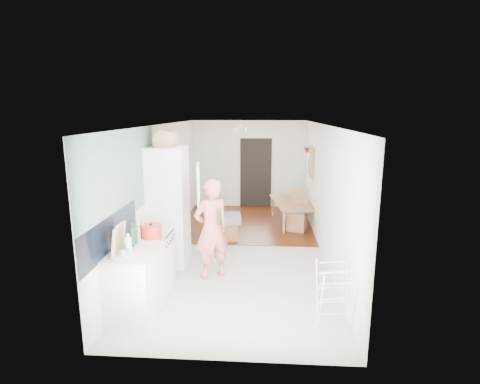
# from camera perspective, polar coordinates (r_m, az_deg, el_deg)

# --- Properties ---
(room_shell) EXTENTS (3.20, 7.00, 2.50)m
(room_shell) POSITION_cam_1_polar(r_m,az_deg,el_deg) (7.36, 0.22, 0.44)
(room_shell) COLOR silver
(room_shell) RESTS_ON ground
(floor) EXTENTS (3.20, 7.00, 0.01)m
(floor) POSITION_cam_1_polar(r_m,az_deg,el_deg) (7.72, 0.21, -8.68)
(floor) COLOR #B9B09F
(floor) RESTS_ON ground
(wood_floor_overlay) EXTENTS (3.20, 3.30, 0.01)m
(wood_floor_overlay) POSITION_cam_1_polar(r_m,az_deg,el_deg) (9.46, 0.91, -4.66)
(wood_floor_overlay) COLOR #50180A
(wood_floor_overlay) RESTS_ON room_shell
(sage_wall_panel) EXTENTS (0.02, 3.00, 1.30)m
(sage_wall_panel) POSITION_cam_1_polar(r_m,az_deg,el_deg) (5.65, -17.42, 2.46)
(sage_wall_panel) COLOR slate
(sage_wall_panel) RESTS_ON room_shell
(tile_splashback) EXTENTS (0.02, 1.90, 0.50)m
(tile_splashback) POSITION_cam_1_polar(r_m,az_deg,el_deg) (5.32, -19.00, -6.03)
(tile_splashback) COLOR black
(tile_splashback) RESTS_ON room_shell
(doorway_recess) EXTENTS (0.90, 0.04, 2.00)m
(doorway_recess) POSITION_cam_1_polar(r_m,az_deg,el_deg) (10.82, 2.42, 2.89)
(doorway_recess) COLOR black
(doorway_recess) RESTS_ON room_shell
(base_cabinet) EXTENTS (0.60, 0.90, 0.86)m
(base_cabinet) POSITION_cam_1_polar(r_m,az_deg,el_deg) (5.48, -15.64, -13.36)
(base_cabinet) COLOR white
(base_cabinet) RESTS_ON room_shell
(worktop) EXTENTS (0.62, 0.92, 0.06)m
(worktop) POSITION_cam_1_polar(r_m,az_deg,el_deg) (5.30, -15.93, -8.86)
(worktop) COLOR beige
(worktop) RESTS_ON room_shell
(range_cooker) EXTENTS (0.60, 0.60, 0.88)m
(range_cooker) POSITION_cam_1_polar(r_m,az_deg,el_deg) (6.12, -13.32, -10.32)
(range_cooker) COLOR white
(range_cooker) RESTS_ON room_shell
(cooker_top) EXTENTS (0.60, 0.60, 0.04)m
(cooker_top) POSITION_cam_1_polar(r_m,az_deg,el_deg) (5.97, -13.54, -6.24)
(cooker_top) COLOR #BCBCBE
(cooker_top) RESTS_ON room_shell
(fridge_housing) EXTENTS (0.66, 0.66, 2.15)m
(fridge_housing) POSITION_cam_1_polar(r_m,az_deg,el_deg) (6.85, -10.87, -2.19)
(fridge_housing) COLOR white
(fridge_housing) RESTS_ON room_shell
(fridge_door) EXTENTS (0.14, 0.56, 0.70)m
(fridge_door) POSITION_cam_1_polar(r_m,az_deg,el_deg) (6.33, -6.37, 1.18)
(fridge_door) COLOR white
(fridge_door) RESTS_ON room_shell
(fridge_interior) EXTENTS (0.02, 0.52, 0.66)m
(fridge_interior) POSITION_cam_1_polar(r_m,az_deg,el_deg) (6.68, -8.46, 1.70)
(fridge_interior) COLOR white
(fridge_interior) RESTS_ON room_shell
(pinboard) EXTENTS (0.03, 0.90, 0.70)m
(pinboard) POSITION_cam_1_polar(r_m,az_deg,el_deg) (9.24, 10.82, 4.53)
(pinboard) COLOR tan
(pinboard) RESTS_ON room_shell
(pinboard_frame) EXTENTS (0.00, 0.94, 0.74)m
(pinboard_frame) POSITION_cam_1_polar(r_m,az_deg,el_deg) (9.24, 10.72, 4.53)
(pinboard_frame) COLOR #9F6C40
(pinboard_frame) RESTS_ON room_shell
(wall_sconce) EXTENTS (0.18, 0.18, 0.16)m
(wall_sconce) POSITION_cam_1_polar(r_m,az_deg,el_deg) (9.86, 10.18, 6.19)
(wall_sconce) COLOR maroon
(wall_sconce) RESTS_ON room_shell
(person) EXTENTS (0.87, 0.81, 1.99)m
(person) POSITION_cam_1_polar(r_m,az_deg,el_deg) (6.18, -4.39, -4.33)
(person) COLOR #D86862
(person) RESTS_ON floor
(dining_table) EXTENTS (0.98, 1.51, 0.49)m
(dining_table) POSITION_cam_1_polar(r_m,az_deg,el_deg) (9.37, 8.26, -3.43)
(dining_table) COLOR #9F6C40
(dining_table) RESTS_ON floor
(dining_chair) EXTENTS (0.51, 0.51, 0.97)m
(dining_chair) POSITION_cam_1_polar(r_m,az_deg,el_deg) (8.83, 8.76, -2.82)
(dining_chair) COLOR #9F6C40
(dining_chair) RESTS_ON floor
(stool) EXTENTS (0.35, 0.35, 0.40)m
(stool) POSITION_cam_1_polar(r_m,az_deg,el_deg) (8.16, -1.46, -6.00)
(stool) COLOR #9F6C40
(stool) RESTS_ON floor
(grey_drape) EXTENTS (0.47, 0.47, 0.19)m
(grey_drape) POSITION_cam_1_polar(r_m,az_deg,el_deg) (8.07, -1.42, -4.01)
(grey_drape) COLOR gray
(grey_drape) RESTS_ON stool
(drying_rack) EXTENTS (0.48, 0.45, 0.84)m
(drying_rack) POSITION_cam_1_polar(r_m,az_deg,el_deg) (5.15, 14.28, -15.11)
(drying_rack) COLOR white
(drying_rack) RESTS_ON floor
(bread_bin) EXTENTS (0.42, 0.40, 0.21)m
(bread_bin) POSITION_cam_1_polar(r_m,az_deg,el_deg) (6.72, -11.20, 7.71)
(bread_bin) COLOR tan
(bread_bin) RESTS_ON fridge_housing
(red_casserole) EXTENTS (0.39, 0.39, 0.19)m
(red_casserole) POSITION_cam_1_polar(r_m,az_deg,el_deg) (5.74, -13.39, -5.77)
(red_casserole) COLOR red
(red_casserole) RESTS_ON cooker_top
(steel_pan) EXTENTS (0.23, 0.23, 0.09)m
(steel_pan) POSITION_cam_1_polar(r_m,az_deg,el_deg) (5.17, -17.52, -8.60)
(steel_pan) COLOR #BCBCBE
(steel_pan) RESTS_ON worktop
(held_bottle) EXTENTS (0.06, 0.06, 0.26)m
(held_bottle) POSITION_cam_1_polar(r_m,az_deg,el_deg) (5.98, -3.27, -3.82)
(held_bottle) COLOR #193F21
(held_bottle) RESTS_ON person
(bottle_a) EXTENTS (0.07, 0.07, 0.27)m
(bottle_a) POSITION_cam_1_polar(r_m,az_deg,el_deg) (5.40, -16.07, -6.63)
(bottle_a) COLOR #193F21
(bottle_a) RESTS_ON worktop
(bottle_b) EXTENTS (0.07, 0.07, 0.25)m
(bottle_b) POSITION_cam_1_polar(r_m,az_deg,el_deg) (5.51, -15.70, -6.31)
(bottle_b) COLOR #193F21
(bottle_b) RESTS_ON worktop
(bottle_c) EXTENTS (0.10, 0.10, 0.22)m
(bottle_c) POSITION_cam_1_polar(r_m,az_deg,el_deg) (5.17, -16.64, -7.80)
(bottle_c) COLOR silver
(bottle_c) RESTS_ON worktop
(pepper_mill_front) EXTENTS (0.06, 0.06, 0.20)m
(pepper_mill_front) POSITION_cam_1_polar(r_m,az_deg,el_deg) (5.65, -15.23, -6.08)
(pepper_mill_front) COLOR tan
(pepper_mill_front) RESTS_ON worktop
(pepper_mill_back) EXTENTS (0.07, 0.07, 0.21)m
(pepper_mill_back) POSITION_cam_1_polar(r_m,az_deg,el_deg) (5.74, -14.55, -5.74)
(pepper_mill_back) COLOR tan
(pepper_mill_back) RESTS_ON worktop
(chopping_boards) EXTENTS (0.10, 0.32, 0.42)m
(chopping_boards) POSITION_cam_1_polar(r_m,az_deg,el_deg) (5.10, -18.05, -6.94)
(chopping_boards) COLOR tan
(chopping_boards) RESTS_ON worktop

